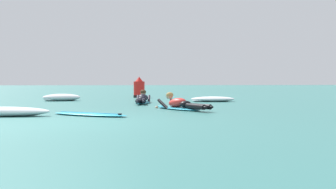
# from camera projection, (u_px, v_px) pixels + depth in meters

# --- Properties ---
(ground_plane) EXTENTS (120.00, 120.00, 0.00)m
(ground_plane) POSITION_uv_depth(u_px,v_px,m) (97.00, 100.00, 17.89)
(ground_plane) COLOR #387A75
(surfer_near) EXTENTS (1.48, 2.34, 0.54)m
(surfer_near) POSITION_uv_depth(u_px,v_px,m) (180.00, 105.00, 11.69)
(surfer_near) COLOR #2DB2D1
(surfer_near) RESTS_ON ground
(surfer_far) EXTENTS (0.71, 2.52, 0.54)m
(surfer_far) POSITION_uv_depth(u_px,v_px,m) (142.00, 99.00, 14.97)
(surfer_far) COLOR #2DB2D1
(surfer_far) RESTS_ON ground
(drifting_surfboard) EXTENTS (2.05, 1.61, 0.16)m
(drifting_surfboard) POSITION_uv_depth(u_px,v_px,m) (90.00, 114.00, 9.69)
(drifting_surfboard) COLOR #2DB2D1
(drifting_surfboard) RESTS_ON ground
(whitewater_mid_left) EXTENTS (1.66, 1.08, 0.29)m
(whitewater_mid_left) POSITION_uv_depth(u_px,v_px,m) (62.00, 98.00, 16.86)
(whitewater_mid_left) COLOR white
(whitewater_mid_left) RESTS_ON ground
(whitewater_mid_right) EXTENTS (1.79, 0.85, 0.21)m
(whitewater_mid_right) POSITION_uv_depth(u_px,v_px,m) (213.00, 99.00, 16.23)
(whitewater_mid_right) COLOR white
(whitewater_mid_right) RESTS_ON ground
(channel_marker_buoy) EXTENTS (0.57, 0.57, 1.04)m
(channel_marker_buoy) POSITION_uv_depth(u_px,v_px,m) (139.00, 89.00, 20.16)
(channel_marker_buoy) COLOR red
(channel_marker_buoy) RESTS_ON ground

